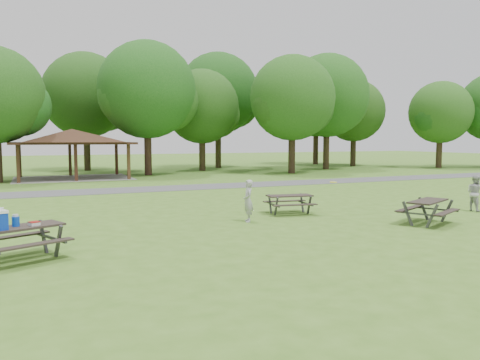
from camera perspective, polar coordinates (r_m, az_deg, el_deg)
name	(u,v)px	position (r m, az deg, el deg)	size (l,w,h in m)	color
ground	(262,230)	(15.49, 2.67, -6.11)	(160.00, 160.00, 0.00)	#437220
asphalt_path	(157,189)	(28.56, -10.06, -1.05)	(120.00, 3.20, 0.02)	#4D4C4F
pavilion	(72,138)	(37.68, -19.80, 4.83)	(8.60, 7.01, 3.76)	#332012
tree_row_e	(148,93)	(39.80, -11.14, 10.38)	(8.40, 8.00, 11.02)	black
tree_row_f	(203,109)	(44.76, -4.57, 8.64)	(7.35, 7.00, 9.55)	#312315
tree_row_g	(293,101)	(41.43, 6.48, 9.60)	(7.77, 7.40, 10.25)	black
tree_row_h	(328,98)	(47.65, 10.64, 9.78)	(8.61, 8.20, 11.37)	#312115
tree_row_i	(354,113)	(53.92, 13.77, 7.97)	(7.14, 6.80, 9.52)	black
tree_row_j	(441,114)	(53.14, 23.28, 7.38)	(6.72, 6.40, 8.96)	#2F2114
tree_deep_b	(87,98)	(47.02, -18.19, 9.51)	(8.40, 8.00, 11.13)	black
tree_deep_c	(219,96)	(49.20, -2.60, 10.20)	(8.82, 8.40, 11.90)	#312415
tree_deep_d	(317,105)	(56.49, 9.35, 9.04)	(8.40, 8.00, 11.27)	#301F15
picnic_table_near	(12,229)	(12.63, -26.08, -5.44)	(2.50, 2.29, 1.41)	#2B231F
picnic_table_middle	(289,199)	(18.83, 6.05, -2.37)	(2.00, 1.71, 0.78)	#2C2320
picnic_table_far	(428,206)	(17.79, 21.92, -2.95)	(2.47, 2.28, 0.86)	black
frisbee_in_flight	(333,182)	(18.02, 11.30, -0.25)	(0.30, 0.30, 0.02)	yellow
frisbee_thrower	(248,201)	(16.88, 0.99, -2.56)	(0.56, 0.37, 1.53)	#A8A8AB
frisbee_catcher	(475,193)	(21.72, 26.75, -1.43)	(0.73, 0.57, 1.50)	#AEAEB1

